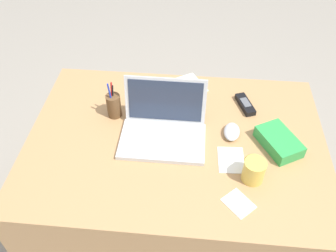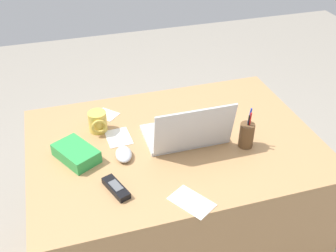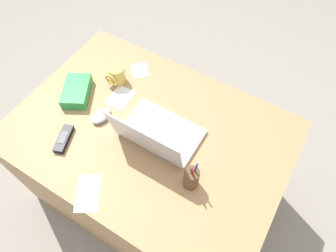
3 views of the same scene
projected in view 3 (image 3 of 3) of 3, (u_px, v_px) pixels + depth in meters
name	position (u px, v px, depth m)	size (l,w,h in m)	color
ground_plane	(155.00, 189.00, 1.91)	(6.00, 6.00, 0.00)	gray
desk	(152.00, 166.00, 1.62)	(1.22, 0.86, 0.70)	tan
laptop	(157.00, 134.00, 1.26)	(0.34, 0.26, 0.22)	silver
computer_mouse	(101.00, 116.00, 1.35)	(0.07, 0.10, 0.03)	silver
coffee_mug_white	(116.00, 75.00, 1.44)	(0.08, 0.09, 0.09)	#E0BC4C
cordless_phone	(64.00, 139.00, 1.29)	(0.09, 0.14, 0.03)	black
pen_holder	(191.00, 178.00, 1.14)	(0.06, 0.06, 0.18)	brown
snack_bag	(77.00, 91.00, 1.42)	(0.12, 0.18, 0.05)	green
paper_note_near_laptop	(121.00, 98.00, 1.43)	(0.10, 0.13, 0.00)	white
paper_note_left	(88.00, 193.00, 1.17)	(0.09, 0.15, 0.00)	white
paper_note_right	(140.00, 70.00, 1.52)	(0.08, 0.10, 0.00)	white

